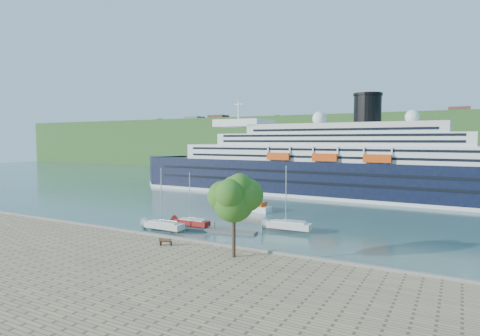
% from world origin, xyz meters
% --- Properties ---
extents(ground, '(400.00, 400.00, 0.00)m').
position_xyz_m(ground, '(0.00, 0.00, 0.00)').
color(ground, '#325A55').
rests_on(ground, ground).
extents(far_hillside, '(400.00, 50.00, 24.00)m').
position_xyz_m(far_hillside, '(0.00, 145.00, 12.00)').
color(far_hillside, '#315923').
rests_on(far_hillside, ground).
extents(quay_coping, '(220.00, 0.50, 0.30)m').
position_xyz_m(quay_coping, '(0.00, -0.20, 1.15)').
color(quay_coping, slate).
rests_on(quay_coping, promenade).
extents(cruise_ship, '(107.54, 17.70, 24.09)m').
position_xyz_m(cruise_ship, '(5.99, 54.38, 12.04)').
color(cruise_ship, black).
rests_on(cruise_ship, ground).
extents(park_bench, '(1.65, 1.09, 0.98)m').
position_xyz_m(park_bench, '(6.00, -3.33, 1.49)').
color(park_bench, '#4F2A16').
rests_on(park_bench, promenade).
extents(promenade_tree, '(5.86, 5.86, 9.71)m').
position_xyz_m(promenade_tree, '(15.36, -3.49, 5.85)').
color(promenade_tree, '#265C18').
rests_on(promenade_tree, promenade).
extents(floating_pontoon, '(16.44, 4.94, 0.36)m').
position_xyz_m(floating_pontoon, '(3.03, 8.83, 0.18)').
color(floating_pontoon, slate).
rests_on(floating_pontoon, ground).
extents(sailboat_white_near, '(6.93, 1.97, 8.93)m').
position_xyz_m(sailboat_white_near, '(-1.66, 5.61, 4.47)').
color(sailboat_white_near, silver).
rests_on(sailboat_white_near, ground).
extents(sailboat_red, '(6.26, 1.74, 8.08)m').
position_xyz_m(sailboat_red, '(0.50, 9.61, 4.04)').
color(sailboat_red, maroon).
rests_on(sailboat_red, ground).
extents(sailboat_white_far, '(7.28, 2.34, 9.29)m').
position_xyz_m(sailboat_white_far, '(14.47, 14.32, 4.65)').
color(sailboat_white_far, silver).
rests_on(sailboat_white_far, ground).
extents(tender_launch, '(6.89, 3.27, 1.83)m').
position_xyz_m(tender_launch, '(2.27, 27.27, 0.91)').
color(tender_launch, '#D4420C').
rests_on(tender_launch, ground).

